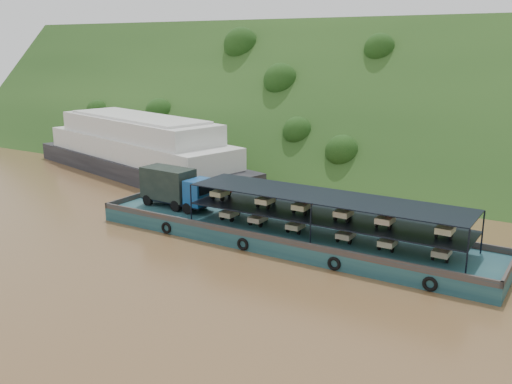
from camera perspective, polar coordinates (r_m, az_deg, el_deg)
The scene contains 4 objects.
ground at distance 49.03m, azimuth 0.14°, elevation -4.68°, with size 160.00×160.00×0.00m, color brown.
hillside at distance 80.87m, azimuth 13.65°, elevation 2.61°, with size 140.00×28.00×28.00m, color #1A3814.
cargo_barge at distance 48.41m, azimuth 1.67°, elevation -3.43°, with size 35.00×7.18×4.87m.
passenger_ferry at distance 74.59m, azimuth -11.60°, elevation 4.27°, with size 38.00×17.99×7.47m.
Camera 1 is at (24.25, -39.45, 16.13)m, focal length 40.00 mm.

